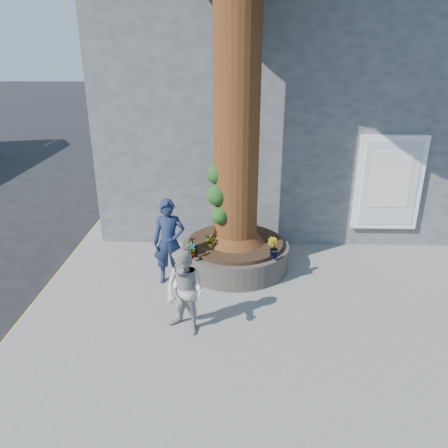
{
  "coord_description": "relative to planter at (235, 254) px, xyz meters",
  "views": [
    {
      "loc": [
        0.8,
        -6.57,
        4.58
      ],
      "look_at": [
        0.56,
        1.65,
        1.25
      ],
      "focal_mm": 35.0,
      "sensor_mm": 36.0,
      "label": 1
    }
  ],
  "objects": [
    {
      "name": "pavement",
      "position": [
        0.7,
        -1.0,
        -0.35
      ],
      "size": [
        9.0,
        8.0,
        0.12
      ],
      "primitive_type": "cube",
      "color": "slate",
      "rests_on": "ground"
    },
    {
      "name": "ground",
      "position": [
        -0.8,
        -2.0,
        -0.41
      ],
      "size": [
        120.0,
        120.0,
        0.0
      ],
      "primitive_type": "plane",
      "color": "black",
      "rests_on": "ground"
    },
    {
      "name": "plant_a",
      "position": [
        -0.85,
        -0.85,
        0.47
      ],
      "size": [
        0.2,
        0.17,
        0.33
      ],
      "primitive_type": "imported",
      "rotation": [
        0.0,
        0.0,
        0.37
      ],
      "color": "gray",
      "rests_on": "planter"
    },
    {
      "name": "plant_c",
      "position": [
        -0.85,
        -0.66,
        0.5
      ],
      "size": [
        0.29,
        0.29,
        0.38
      ],
      "primitive_type": "imported",
      "rotation": [
        0.0,
        0.0,
        3.73
      ],
      "color": "gray",
      "rests_on": "planter"
    },
    {
      "name": "shopping_bag",
      "position": [
        -1.14,
        -0.92,
        -0.15
      ],
      "size": [
        0.23,
        0.18,
        0.28
      ],
      "primitive_type": "cube",
      "rotation": [
        0.0,
        0.0,
        -0.32
      ],
      "color": "white",
      "rests_on": "pavement"
    },
    {
      "name": "plant_d",
      "position": [
        -0.51,
        -0.38,
        0.45
      ],
      "size": [
        0.26,
        0.29,
        0.29
      ],
      "primitive_type": "imported",
      "rotation": [
        0.0,
        0.0,
        4.81
      ],
      "color": "gray",
      "rests_on": "planter"
    },
    {
      "name": "stone_shop",
      "position": [
        1.7,
        5.2,
        2.75
      ],
      "size": [
        10.3,
        8.3,
        6.3
      ],
      "color": "#505356",
      "rests_on": "ground"
    },
    {
      "name": "woman",
      "position": [
        -0.82,
        -2.4,
        0.45
      ],
      "size": [
        0.92,
        0.86,
        1.49
      ],
      "primitive_type": "imported",
      "rotation": [
        0.0,
        0.0,
        -0.56
      ],
      "color": "#9F9C98",
      "rests_on": "pavement"
    },
    {
      "name": "man",
      "position": [
        -1.32,
        -0.72,
        0.59
      ],
      "size": [
        0.66,
        0.45,
        1.76
      ],
      "primitive_type": "imported",
      "rotation": [
        0.0,
        0.0,
        0.04
      ],
      "color": "#17213F",
      "rests_on": "pavement"
    },
    {
      "name": "plant_b",
      "position": [
        0.74,
        -0.76,
        0.51
      ],
      "size": [
        0.31,
        0.31,
        0.41
      ],
      "primitive_type": "imported",
      "rotation": [
        0.0,
        0.0,
        2.53
      ],
      "color": "gray",
      "rests_on": "planter"
    },
    {
      "name": "planter",
      "position": [
        0.0,
        0.0,
        0.0
      ],
      "size": [
        2.3,
        2.3,
        0.6
      ],
      "color": "black",
      "rests_on": "pavement"
    },
    {
      "name": "yellow_line",
      "position": [
        -3.85,
        -1.0,
        -0.41
      ],
      "size": [
        0.1,
        30.0,
        0.01
      ],
      "primitive_type": "cube",
      "color": "yellow",
      "rests_on": "ground"
    }
  ]
}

